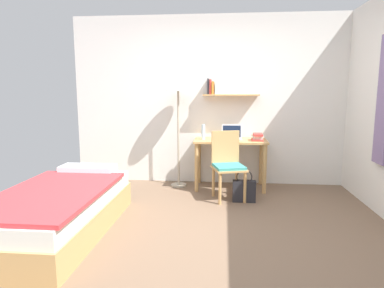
# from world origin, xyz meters

# --- Properties ---
(ground_plane) EXTENTS (5.28, 5.28, 0.00)m
(ground_plane) POSITION_xyz_m (0.00, 0.00, 0.00)
(ground_plane) COLOR brown
(wall_back) EXTENTS (4.40, 0.27, 2.60)m
(wall_back) POSITION_xyz_m (0.00, 2.02, 1.30)
(wall_back) COLOR white
(wall_back) RESTS_ON ground_plane
(bed) EXTENTS (0.96, 1.97, 0.54)m
(bed) POSITION_xyz_m (-1.50, -0.11, 0.24)
(bed) COLOR tan
(bed) RESTS_ON ground_plane
(desk) EXTENTS (1.07, 0.57, 0.74)m
(desk) POSITION_xyz_m (0.27, 1.70, 0.60)
(desk) COLOR tan
(desk) RESTS_ON ground_plane
(desk_chair) EXTENTS (0.51, 0.51, 0.91)m
(desk_chair) POSITION_xyz_m (0.23, 1.19, 0.49)
(desk_chair) COLOR tan
(desk_chair) RESTS_ON ground_plane
(standing_lamp) EXTENTS (0.37, 0.37, 1.67)m
(standing_lamp) POSITION_xyz_m (-0.52, 1.73, 1.46)
(standing_lamp) COLOR #B2A893
(standing_lamp) RESTS_ON ground_plane
(laptop) EXTENTS (0.30, 0.23, 0.22)m
(laptop) POSITION_xyz_m (0.29, 1.77, 0.79)
(laptop) COLOR #B7BABF
(laptop) RESTS_ON desk
(water_bottle) EXTENTS (0.06, 0.06, 0.22)m
(water_bottle) POSITION_xyz_m (-0.14, 1.69, 0.85)
(water_bottle) COLOR silver
(water_bottle) RESTS_ON desk
(book_stack) EXTENTS (0.18, 0.25, 0.10)m
(book_stack) POSITION_xyz_m (0.66, 1.65, 0.79)
(book_stack) COLOR #D13D38
(book_stack) RESTS_ON desk
(handbag) EXTENTS (0.30, 0.11, 0.44)m
(handbag) POSITION_xyz_m (0.45, 1.06, 0.16)
(handbag) COLOR #232328
(handbag) RESTS_ON ground_plane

